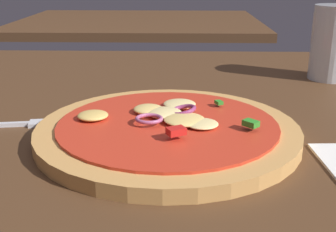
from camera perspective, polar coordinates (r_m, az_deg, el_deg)
dining_table at (r=0.49m, az=5.21°, el=-4.33°), size 1.17×1.03×0.03m
pizza at (r=0.48m, az=-0.08°, el=-1.95°), size 0.29×0.29×0.03m
fork at (r=0.55m, az=-20.92°, el=-1.09°), size 0.18×0.04×0.01m
beer_glass at (r=0.78m, az=20.78°, el=8.33°), size 0.07×0.07×0.12m
background_table at (r=1.57m, az=-3.84°, el=12.03°), size 0.84×0.64×0.03m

